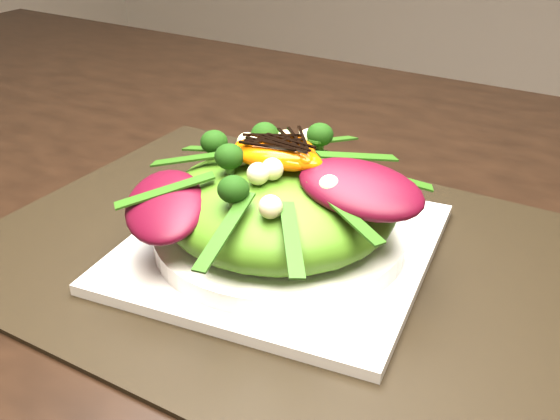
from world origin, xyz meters
The scene contains 10 objects.
dining_table centered at (0.00, 0.00, 0.73)m, with size 1.60×0.90×0.75m, color black.
placemat centered at (0.24, -0.12, 0.75)m, with size 0.51×0.39×0.00m, color black.
plate_base centered at (0.24, -0.12, 0.76)m, with size 0.25×0.25×0.01m, color silver.
salad_bowl centered at (0.24, -0.12, 0.77)m, with size 0.21×0.21×0.02m, color white.
lettuce_mound centered at (0.24, -0.12, 0.80)m, with size 0.19×0.19×0.07m, color #477615.
radicchio_leaf centered at (0.31, -0.12, 0.83)m, with size 0.10×0.06×0.02m, color #3E0614.
orange_segment centered at (0.24, -0.09, 0.84)m, with size 0.07×0.03×0.02m, color #D74F03.
broccoli_floret centered at (0.19, -0.10, 0.84)m, with size 0.03×0.03×0.03m, color black.
macadamia_nut centered at (0.26, -0.16, 0.84)m, with size 0.02×0.02×0.02m, color #C4B78A.
balsamic_drizzle centered at (0.24, -0.09, 0.85)m, with size 0.04×0.00×0.00m, color black.
Camera 1 is at (0.49, -0.53, 1.06)m, focal length 42.00 mm.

